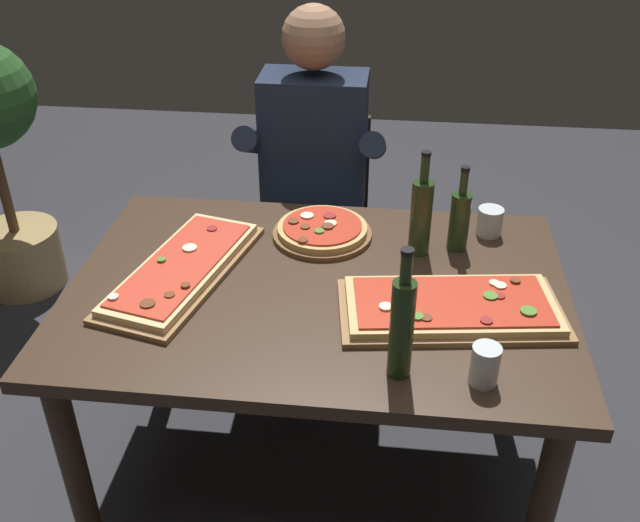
% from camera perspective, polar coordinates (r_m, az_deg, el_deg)
% --- Properties ---
extents(ground_plane, '(6.40, 6.40, 0.00)m').
position_cam_1_polar(ground_plane, '(2.51, -0.13, -16.07)').
color(ground_plane, '#2D2D33').
extents(dining_table, '(1.40, 0.96, 0.74)m').
position_cam_1_polar(dining_table, '(2.07, -0.15, -4.14)').
color(dining_table, '#3D2B1E').
rests_on(dining_table, ground_plane).
extents(pizza_rectangular_front, '(0.62, 0.36, 0.05)m').
position_cam_1_polar(pizza_rectangular_front, '(1.92, 10.42, -3.65)').
color(pizza_rectangular_front, olive).
rests_on(pizza_rectangular_front, dining_table).
extents(pizza_rectangular_left, '(0.38, 0.64, 0.05)m').
position_cam_1_polar(pizza_rectangular_left, '(2.09, -10.93, -0.60)').
color(pizza_rectangular_left, olive).
rests_on(pizza_rectangular_left, dining_table).
extents(pizza_round_far, '(0.31, 0.31, 0.05)m').
position_cam_1_polar(pizza_round_far, '(2.23, 0.18, 2.43)').
color(pizza_round_far, brown).
rests_on(pizza_round_far, dining_table).
extents(wine_bottle_dark, '(0.06, 0.06, 0.27)m').
position_cam_1_polar(wine_bottle_dark, '(2.17, 11.07, 3.32)').
color(wine_bottle_dark, '#233819').
rests_on(wine_bottle_dark, dining_table).
extents(oil_bottle_amber, '(0.06, 0.06, 0.33)m').
position_cam_1_polar(oil_bottle_amber, '(2.12, 8.07, 3.65)').
color(oil_bottle_amber, '#233819').
rests_on(oil_bottle_amber, dining_table).
extents(vinegar_bottle_green, '(0.06, 0.06, 0.34)m').
position_cam_1_polar(vinegar_bottle_green, '(1.64, 6.54, -5.12)').
color(vinegar_bottle_green, '#233819').
rests_on(vinegar_bottle_green, dining_table).
extents(tumbler_near_camera, '(0.07, 0.07, 0.10)m').
position_cam_1_polar(tumbler_near_camera, '(1.71, 13.01, -8.09)').
color(tumbler_near_camera, silver).
rests_on(tumbler_near_camera, dining_table).
extents(tumbler_far_side, '(0.08, 0.08, 0.09)m').
position_cam_1_polar(tumbler_far_side, '(2.30, 13.36, 2.96)').
color(tumbler_far_side, silver).
rests_on(tumbler_far_side, dining_table).
extents(diner_chair, '(0.44, 0.44, 0.87)m').
position_cam_1_polar(diner_chair, '(2.88, -0.27, 3.58)').
color(diner_chair, black).
rests_on(diner_chair, ground_plane).
extents(seated_diner, '(0.53, 0.41, 1.33)m').
position_cam_1_polar(seated_diner, '(2.66, -0.58, 7.17)').
color(seated_diner, '#23232D').
rests_on(seated_diner, ground_plane).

